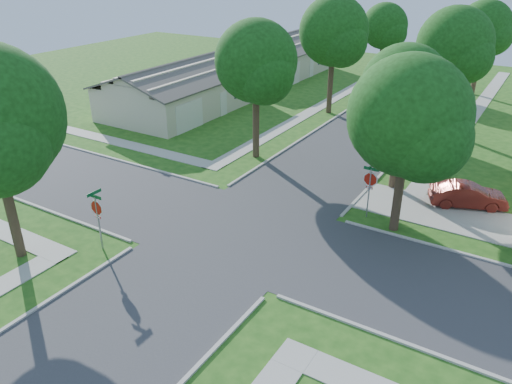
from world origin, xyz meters
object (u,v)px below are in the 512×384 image
at_px(tree_e_near, 405,93).
at_px(tree_w_far, 385,28).
at_px(car_curb_east, 419,96).
at_px(car_curb_west, 392,79).
at_px(tree_w_near, 257,65).
at_px(house_nw_near, 181,93).
at_px(car_driveway, 468,195).
at_px(stop_sign_ne, 370,182).
at_px(tree_e_far, 485,30).
at_px(tree_ne_corner, 410,122).
at_px(stop_sign_sw, 97,210).
at_px(house_nw_far, 277,60).
at_px(tree_w_mid, 334,35).
at_px(tree_e_mid, 455,48).

height_order(tree_e_near, tree_w_far, tree_e_near).
relative_size(car_curb_east, car_curb_west, 1.03).
relative_size(tree_w_near, house_nw_near, 0.66).
relative_size(tree_w_near, car_driveway, 2.26).
relative_size(tree_w_far, house_nw_near, 0.59).
distance_m(tree_e_near, car_curb_west, 26.35).
height_order(stop_sign_ne, tree_e_far, tree_e_far).
bearing_deg(tree_w_far, tree_ne_corner, -69.72).
xyz_separation_m(stop_sign_sw, car_curb_east, (5.90, 32.32, -1.28)).
xyz_separation_m(stop_sign_ne, tree_e_far, (0.05, 29.31, 3.95)).
height_order(tree_ne_corner, house_nw_near, tree_ne_corner).
xyz_separation_m(house_nw_far, car_driveway, (24.88, -23.30, -0.86)).
relative_size(stop_sign_sw, car_curb_east, 0.68).
relative_size(tree_ne_corner, car_curb_east, 1.96).
height_order(tree_ne_corner, house_nw_far, tree_ne_corner).
distance_m(stop_sign_sw, tree_w_mid, 26.09).
distance_m(tree_w_far, car_driveway, 29.11).
distance_m(tree_e_near, tree_ne_corner, 5.06).
bearing_deg(tree_e_far, stop_sign_sw, -103.73).
height_order(tree_w_far, house_nw_near, tree_w_far).
bearing_deg(tree_e_mid, house_nw_far, 152.09).
distance_m(tree_w_near, car_curb_west, 25.26).
bearing_deg(tree_w_near, tree_e_mid, 51.92).
distance_m(tree_w_far, house_nw_far, 12.19).
bearing_deg(car_driveway, tree_w_far, 6.25).
height_order(stop_sign_sw, stop_sign_ne, same).
height_order(tree_e_near, house_nw_far, tree_e_near).
distance_m(tree_e_far, tree_w_far, 9.42).
xyz_separation_m(tree_ne_corner, car_curb_west, (-9.56, 29.41, -4.97)).
bearing_deg(car_curb_west, tree_e_near, 113.36).
xyz_separation_m(stop_sign_ne, car_curb_west, (-7.90, 28.92, -1.41)).
relative_size(car_driveway, car_curb_west, 0.92).
distance_m(tree_w_far, house_nw_near, 22.49).
distance_m(stop_sign_sw, tree_e_far, 40.04).
bearing_deg(house_nw_far, tree_w_far, 10.05).
relative_size(house_nw_far, car_curb_east, 3.08).
relative_size(tree_w_mid, tree_ne_corner, 1.10).
relative_size(tree_e_mid, house_nw_near, 0.68).
bearing_deg(house_nw_near, car_curb_east, 36.28).
distance_m(tree_ne_corner, car_curb_east, 24.46).
xyz_separation_m(tree_e_far, tree_w_near, (-9.40, -25.00, 0.14)).
height_order(stop_sign_sw, tree_e_far, tree_e_far).
relative_size(tree_w_far, tree_ne_corner, 0.93).
height_order(house_nw_near, car_curb_east, house_nw_near).
distance_m(tree_e_near, tree_e_mid, 12.02).
relative_size(tree_e_far, car_driveway, 2.20).
height_order(car_driveway, car_curb_east, car_curb_east).
bearing_deg(car_driveway, tree_e_mid, -3.34).
height_order(tree_e_far, tree_w_mid, tree_w_mid).
distance_m(tree_e_near, house_nw_near, 21.98).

